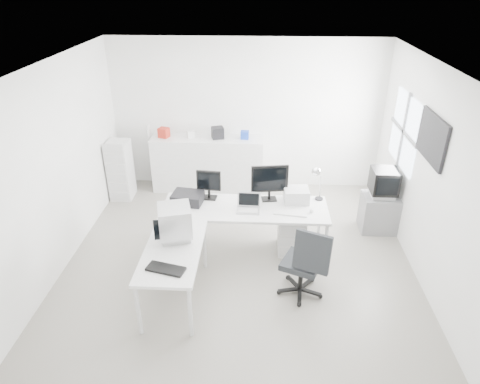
# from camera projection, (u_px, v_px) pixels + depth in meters

# --- Properties ---
(floor) EXTENTS (5.00, 5.00, 0.01)m
(floor) POSITION_uv_depth(u_px,v_px,m) (239.00, 257.00, 6.38)
(floor) COLOR #B9B4A6
(floor) RESTS_ON ground
(ceiling) EXTENTS (5.00, 5.00, 0.01)m
(ceiling) POSITION_uv_depth(u_px,v_px,m) (239.00, 66.00, 5.07)
(ceiling) COLOR white
(ceiling) RESTS_ON back_wall
(back_wall) EXTENTS (5.00, 0.02, 2.80)m
(back_wall) POSITION_uv_depth(u_px,v_px,m) (246.00, 116.00, 7.94)
(back_wall) COLOR white
(back_wall) RESTS_ON floor
(left_wall) EXTENTS (0.02, 5.00, 2.80)m
(left_wall) POSITION_uv_depth(u_px,v_px,m) (57.00, 169.00, 5.84)
(left_wall) COLOR white
(left_wall) RESTS_ON floor
(right_wall) EXTENTS (0.02, 5.00, 2.80)m
(right_wall) POSITION_uv_depth(u_px,v_px,m) (429.00, 177.00, 5.61)
(right_wall) COLOR white
(right_wall) RESTS_ON floor
(window) EXTENTS (0.02, 1.20, 1.10)m
(window) POSITION_uv_depth(u_px,v_px,m) (404.00, 131.00, 6.58)
(window) COLOR white
(window) RESTS_ON right_wall
(wall_picture) EXTENTS (0.04, 0.90, 0.60)m
(wall_picture) POSITION_uv_depth(u_px,v_px,m) (432.00, 138.00, 5.47)
(wall_picture) COLOR black
(wall_picture) RESTS_ON right_wall
(main_desk) EXTENTS (2.40, 0.80, 0.75)m
(main_desk) POSITION_uv_depth(u_px,v_px,m) (245.00, 229.00, 6.38)
(main_desk) COLOR silver
(main_desk) RESTS_ON floor
(side_desk) EXTENTS (0.70, 1.40, 0.75)m
(side_desk) POSITION_uv_depth(u_px,v_px,m) (175.00, 274.00, 5.45)
(side_desk) COLOR silver
(side_desk) RESTS_ON floor
(drawer_pedestal) EXTENTS (0.40, 0.50, 0.60)m
(drawer_pedestal) POSITION_uv_depth(u_px,v_px,m) (291.00, 233.00, 6.43)
(drawer_pedestal) COLOR silver
(drawer_pedestal) RESTS_ON floor
(inkjet_printer) EXTENTS (0.48, 0.40, 0.16)m
(inkjet_printer) POSITION_uv_depth(u_px,v_px,m) (188.00, 198.00, 6.30)
(inkjet_printer) COLOR black
(inkjet_printer) RESTS_ON main_desk
(lcd_monitor_small) EXTENTS (0.38, 0.24, 0.46)m
(lcd_monitor_small) POSITION_uv_depth(u_px,v_px,m) (209.00, 185.00, 6.35)
(lcd_monitor_small) COLOR black
(lcd_monitor_small) RESTS_ON main_desk
(lcd_monitor_large) EXTENTS (0.57, 0.30, 0.57)m
(lcd_monitor_large) POSITION_uv_depth(u_px,v_px,m) (270.00, 183.00, 6.28)
(lcd_monitor_large) COLOR black
(lcd_monitor_large) RESTS_ON main_desk
(laptop) EXTENTS (0.37, 0.38, 0.24)m
(laptop) POSITION_uv_depth(u_px,v_px,m) (248.00, 204.00, 6.06)
(laptop) COLOR #B7B7BA
(laptop) RESTS_ON main_desk
(white_keyboard) EXTENTS (0.48, 0.21, 0.02)m
(white_keyboard) POSITION_uv_depth(u_px,v_px,m) (290.00, 213.00, 6.04)
(white_keyboard) COLOR silver
(white_keyboard) RESTS_ON main_desk
(white_mouse) EXTENTS (0.06, 0.06, 0.06)m
(white_mouse) POSITION_uv_depth(u_px,v_px,m) (312.00, 211.00, 6.06)
(white_mouse) COLOR silver
(white_mouse) RESTS_ON main_desk
(laser_printer) EXTENTS (0.38, 0.33, 0.21)m
(laser_printer) POSITION_uv_depth(u_px,v_px,m) (296.00, 195.00, 6.32)
(laser_printer) COLOR silver
(laser_printer) RESTS_ON main_desk
(desk_lamp) EXTENTS (0.22, 0.22, 0.52)m
(desk_lamp) POSITION_uv_depth(u_px,v_px,m) (320.00, 184.00, 6.30)
(desk_lamp) COLOR silver
(desk_lamp) RESTS_ON main_desk
(crt_monitor) EXTENTS (0.51, 0.51, 0.48)m
(crt_monitor) POSITION_uv_depth(u_px,v_px,m) (175.00, 222.00, 5.38)
(crt_monitor) COLOR #B7B7BA
(crt_monitor) RESTS_ON side_desk
(black_keyboard) EXTENTS (0.48, 0.29, 0.03)m
(black_keyboard) POSITION_uv_depth(u_px,v_px,m) (166.00, 269.00, 4.91)
(black_keyboard) COLOR black
(black_keyboard) RESTS_ON side_desk
(office_chair) EXTENTS (0.80, 0.80, 1.06)m
(office_chair) POSITION_uv_depth(u_px,v_px,m) (302.00, 259.00, 5.46)
(office_chair) COLOR #27292C
(office_chair) RESTS_ON floor
(tv_cabinet) EXTENTS (0.56, 0.46, 0.62)m
(tv_cabinet) POSITION_uv_depth(u_px,v_px,m) (379.00, 213.00, 6.94)
(tv_cabinet) COLOR slate
(tv_cabinet) RESTS_ON floor
(crt_tv) EXTENTS (0.50, 0.48, 0.45)m
(crt_tv) POSITION_uv_depth(u_px,v_px,m) (384.00, 183.00, 6.69)
(crt_tv) COLOR black
(crt_tv) RESTS_ON tv_cabinet
(sideboard) EXTENTS (2.08, 0.52, 1.04)m
(sideboard) POSITION_uv_depth(u_px,v_px,m) (208.00, 164.00, 8.15)
(sideboard) COLOR silver
(sideboard) RESTS_ON floor
(clutter_box_a) EXTENTS (0.22, 0.21, 0.18)m
(clutter_box_a) POSITION_uv_depth(u_px,v_px,m) (164.00, 133.00, 7.90)
(clutter_box_a) COLOR red
(clutter_box_a) RESTS_ON sideboard
(clutter_box_b) EXTENTS (0.16, 0.15, 0.13)m
(clutter_box_b) POSITION_uv_depth(u_px,v_px,m) (191.00, 134.00, 7.89)
(clutter_box_b) COLOR silver
(clutter_box_b) RESTS_ON sideboard
(clutter_box_c) EXTENTS (0.26, 0.24, 0.21)m
(clutter_box_c) POSITION_uv_depth(u_px,v_px,m) (218.00, 133.00, 7.85)
(clutter_box_c) COLOR black
(clutter_box_c) RESTS_ON sideboard
(clutter_box_d) EXTENTS (0.15, 0.13, 0.15)m
(clutter_box_d) POSITION_uv_depth(u_px,v_px,m) (245.00, 135.00, 7.84)
(clutter_box_d) COLOR #193CB0
(clutter_box_d) RESTS_ON sideboard
(clutter_bottle) EXTENTS (0.07, 0.07, 0.22)m
(clutter_bottle) POSITION_uv_depth(u_px,v_px,m) (148.00, 131.00, 7.94)
(clutter_bottle) COLOR silver
(clutter_bottle) RESTS_ON sideboard
(filing_cabinet) EXTENTS (0.38, 0.45, 1.09)m
(filing_cabinet) POSITION_uv_depth(u_px,v_px,m) (120.00, 170.00, 7.83)
(filing_cabinet) COLOR silver
(filing_cabinet) RESTS_ON floor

